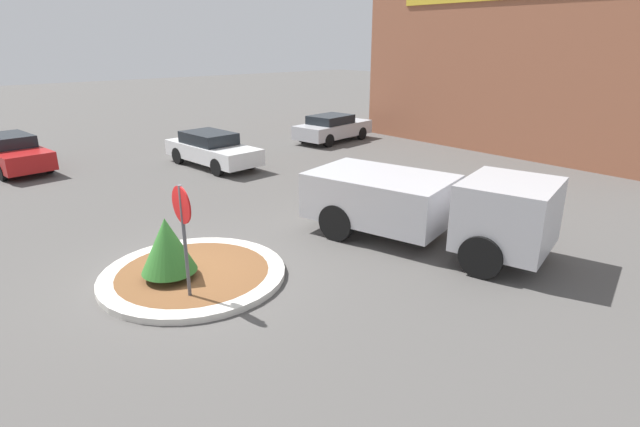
{
  "coord_description": "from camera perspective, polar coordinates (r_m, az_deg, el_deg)",
  "views": [
    {
      "loc": [
        9.33,
        -4.34,
        4.92
      ],
      "look_at": [
        1.46,
        2.41,
        1.33
      ],
      "focal_mm": 28.0,
      "sensor_mm": 36.0,
      "label": 1
    }
  ],
  "objects": [
    {
      "name": "parked_sedan_red",
      "position": [
        23.45,
        -31.84,
        5.94
      ],
      "size": [
        4.81,
        2.26,
        1.41
      ],
      "rotation": [
        0.0,
        0.0,
        0.11
      ],
      "color": "#B21919",
      "rests_on": "ground_plane"
    },
    {
      "name": "ground_plane",
      "position": [
        11.41,
        -14.22,
        -7.06
      ],
      "size": [
        120.0,
        120.0,
        0.0
      ],
      "primitive_type": "plane",
      "color": "#514F4C"
    },
    {
      "name": "traffic_island",
      "position": [
        11.38,
        -14.25,
        -6.75
      ],
      "size": [
        4.01,
        4.01,
        0.14
      ],
      "color": "beige",
      "rests_on": "ground_plane"
    },
    {
      "name": "stop_sign",
      "position": [
        9.76,
        -15.38,
        -0.98
      ],
      "size": [
        0.73,
        0.07,
        2.41
      ],
      "color": "#4C4C51",
      "rests_on": "ground_plane"
    },
    {
      "name": "island_shrub",
      "position": [
        10.91,
        -17.08,
        -3.45
      ],
      "size": [
        1.16,
        1.16,
        1.34
      ],
      "color": "brown",
      "rests_on": "traffic_island"
    },
    {
      "name": "utility_truck",
      "position": [
        12.74,
        12.01,
        1.09
      ],
      "size": [
        6.44,
        3.71,
        1.96
      ],
      "rotation": [
        0.0,
        0.0,
        0.25
      ],
      "color": "#B2B2B7",
      "rests_on": "ground_plane"
    },
    {
      "name": "parked_sedan_silver",
      "position": [
        26.0,
        1.45,
        9.78
      ],
      "size": [
        2.4,
        4.54,
        1.36
      ],
      "rotation": [
        0.0,
        0.0,
        1.71
      ],
      "color": "#B7B7BC",
      "rests_on": "ground_plane"
    },
    {
      "name": "storefront_building",
      "position": [
        26.51,
        23.42,
        15.44
      ],
      "size": [
        15.66,
        6.07,
        7.81
      ],
      "color": "#93563D",
      "rests_on": "ground_plane"
    },
    {
      "name": "parked_sedan_white",
      "position": [
        21.12,
        -12.25,
        7.22
      ],
      "size": [
        4.77,
        2.09,
        1.39
      ],
      "rotation": [
        0.0,
        0.0,
        0.08
      ],
      "color": "silver",
      "rests_on": "ground_plane"
    }
  ]
}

